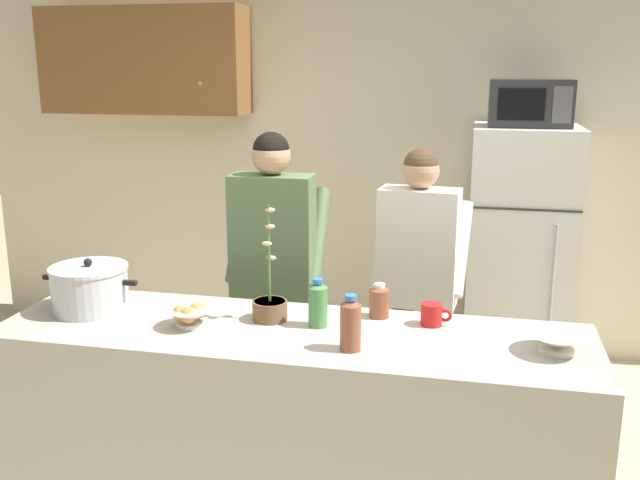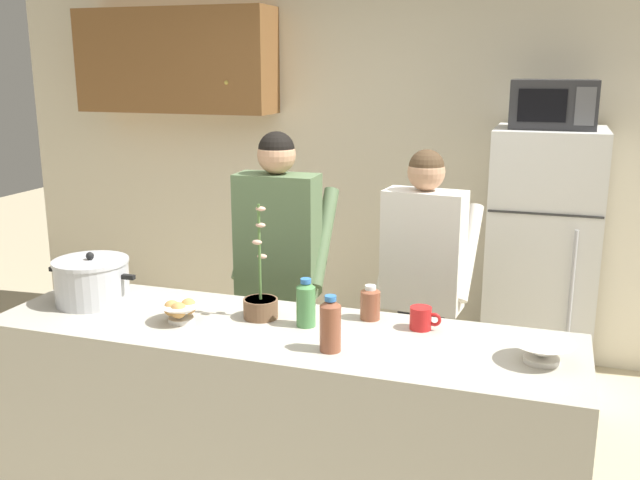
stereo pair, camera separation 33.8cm
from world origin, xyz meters
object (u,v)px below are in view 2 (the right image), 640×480
at_px(coffee_mug, 421,318).
at_px(person_by_sink, 423,268).
at_px(potted_orchid, 261,303).
at_px(bottle_far_corner, 370,302).
at_px(bottle_near_edge, 306,303).
at_px(person_near_pot, 279,252).
at_px(microwave, 554,104).
at_px(empty_bowl, 542,350).
at_px(bread_bowl, 180,311).
at_px(bottle_mid_counter, 330,324).
at_px(cooking_pot, 92,281).
at_px(refrigerator, 541,260).

bearing_deg(coffee_mug, person_by_sink, 99.68).
height_order(coffee_mug, potted_orchid, potted_orchid).
distance_m(person_by_sink, bottle_far_corner, 0.66).
bearing_deg(bottle_near_edge, person_near_pot, 120.16).
relative_size(microwave, empty_bowl, 2.01).
distance_m(bottle_near_edge, bottle_far_corner, 0.29).
xyz_separation_m(person_near_pot, bottle_far_corner, (0.62, -0.50, -0.05)).
xyz_separation_m(bread_bowl, bottle_far_corner, (0.76, 0.29, 0.02)).
xyz_separation_m(bread_bowl, empty_bowl, (1.47, 0.05, -0.01)).
bearing_deg(person_by_sink, potted_orchid, -125.91).
bearing_deg(potted_orchid, bottle_far_corner, 16.47).
relative_size(person_near_pot, person_by_sink, 1.05).
distance_m(bottle_near_edge, potted_orchid, 0.22).
bearing_deg(potted_orchid, bread_bowl, -152.45).
bearing_deg(bottle_mid_counter, cooking_pot, 170.83).
bearing_deg(microwave, bottle_far_corner, -112.99).
distance_m(refrigerator, cooking_pot, 2.66).
height_order(coffee_mug, bottle_mid_counter, bottle_mid_counter).
xyz_separation_m(microwave, cooking_pot, (-1.94, -1.79, -0.74)).
xyz_separation_m(refrigerator, coffee_mug, (-0.45, -1.67, 0.16)).
distance_m(coffee_mug, bottle_near_edge, 0.48).
distance_m(bread_bowl, bottle_mid_counter, 0.71).
bearing_deg(bottle_mid_counter, refrigerator, 69.85).
height_order(microwave, bread_bowl, microwave).
distance_m(empty_bowl, potted_orchid, 1.17).
xyz_separation_m(microwave, person_by_sink, (-0.56, -0.95, -0.78)).
distance_m(person_by_sink, coffee_mug, 0.71).
xyz_separation_m(person_by_sink, bread_bowl, (-0.87, -0.94, -0.01)).
bearing_deg(microwave, person_near_pot, -139.86).
relative_size(coffee_mug, potted_orchid, 0.26).
height_order(person_by_sink, bottle_mid_counter, person_by_sink).
bearing_deg(bottle_far_corner, bottle_mid_counter, -98.53).
xyz_separation_m(person_near_pot, bread_bowl, (-0.14, -0.79, -0.07)).
height_order(cooking_pot, empty_bowl, cooking_pot).
bearing_deg(bread_bowl, refrigerator, 53.11).
height_order(person_near_pot, bread_bowl, person_near_pot).
height_order(microwave, empty_bowl, microwave).
relative_size(cooking_pot, bread_bowl, 2.27).
xyz_separation_m(refrigerator, bread_bowl, (-1.43, -1.91, 0.16)).
xyz_separation_m(bread_bowl, bottle_near_edge, (0.52, 0.13, 0.05)).
relative_size(cooking_pot, bottle_far_corner, 2.98).
height_order(person_near_pot, empty_bowl, person_near_pot).
bearing_deg(potted_orchid, person_near_pot, 104.80).
bearing_deg(person_near_pot, microwave, 40.14).
distance_m(refrigerator, bottle_mid_counter, 2.14).
relative_size(bottle_near_edge, potted_orchid, 0.41).
xyz_separation_m(empty_bowl, bottle_mid_counter, (-0.77, -0.14, 0.06)).
distance_m(empty_bowl, bottle_near_edge, 0.95).
height_order(person_near_pot, potted_orchid, person_near_pot).
bearing_deg(cooking_pot, bottle_far_corner, 8.53).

